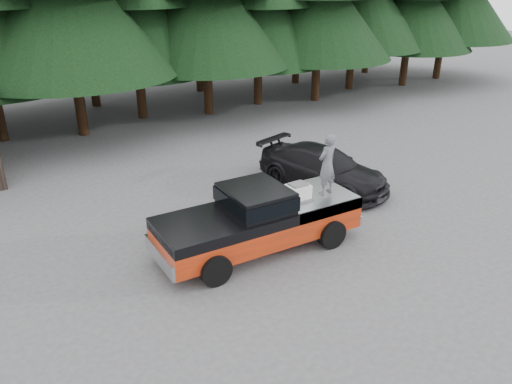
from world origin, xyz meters
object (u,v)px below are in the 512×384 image
pickup_truck (258,228)px  air_compressor (298,193)px  man_on_bed (327,164)px  parked_car (323,168)px

pickup_truck → air_compressor: air_compressor is taller
air_compressor → man_on_bed: man_on_bed is taller
air_compressor → man_on_bed: (0.97, -0.04, 0.69)m
air_compressor → man_on_bed: 1.19m
man_on_bed → parked_car: (2.16, 2.85, -1.50)m
air_compressor → parked_car: (3.12, 2.82, -0.81)m
parked_car → man_on_bed: bearing=-144.8°
pickup_truck → air_compressor: size_ratio=9.57×
pickup_truck → man_on_bed: bearing=-5.2°
air_compressor → man_on_bed: size_ratio=0.35×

